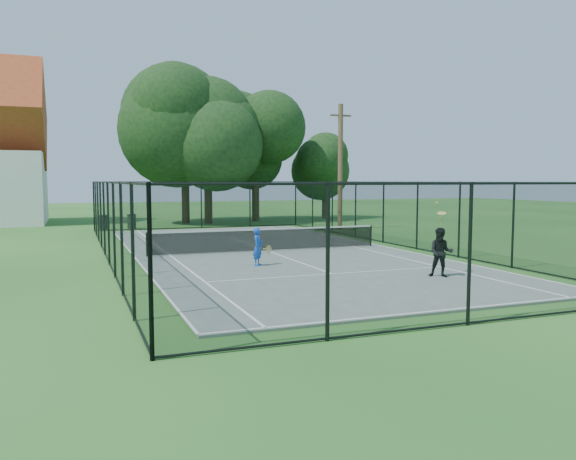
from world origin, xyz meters
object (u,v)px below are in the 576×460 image
object	(u,v)px
trash_bin_left	(103,222)
tennis_net	(267,239)
trash_bin_right	(132,221)
utility_pole	(340,166)
player_black	(441,252)
player_blue	(258,247)

from	to	relation	value
trash_bin_left	tennis_net	bearing A→B (deg)	-67.43
tennis_net	trash_bin_right	distance (m)	14.88
tennis_net	utility_pole	distance (m)	12.42
tennis_net	trash_bin_right	bearing A→B (deg)	106.45
tennis_net	utility_pole	bearing A→B (deg)	48.81
trash_bin_right	player_black	size ratio (longest dim) A/B	0.40
trash_bin_right	player_black	xyz separation A→B (m)	(7.11, -22.36, 0.36)
utility_pole	player_blue	size ratio (longest dim) A/B	5.75
player_blue	player_black	distance (m)	6.23
tennis_net	player_blue	bearing A→B (deg)	-113.27
tennis_net	utility_pole	size ratio (longest dim) A/B	1.30
tennis_net	player_blue	size ratio (longest dim) A/B	7.50
player_black	trash_bin_right	bearing A→B (deg)	107.65
player_black	utility_pole	bearing A→B (deg)	73.78
trash_bin_left	trash_bin_right	world-z (taller)	trash_bin_right
trash_bin_left	player_black	world-z (taller)	player_black
trash_bin_right	player_black	world-z (taller)	player_black
tennis_net	player_black	bearing A→B (deg)	-70.27
trash_bin_right	utility_pole	world-z (taller)	utility_pole
tennis_net	player_black	distance (m)	8.60
tennis_net	trash_bin_left	bearing A→B (deg)	112.57
utility_pole	tennis_net	bearing A→B (deg)	-131.19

